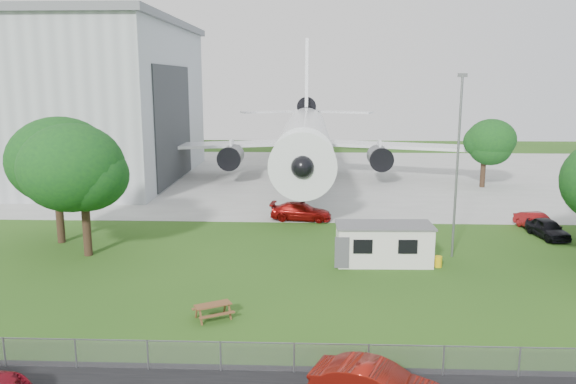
{
  "coord_description": "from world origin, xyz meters",
  "views": [
    {
      "loc": [
        -1.42,
        -30.45,
        11.71
      ],
      "look_at": [
        -2.95,
        8.0,
        4.0
      ],
      "focal_mm": 35.0,
      "sensor_mm": 36.0,
      "label": 1
    }
  ],
  "objects_px": {
    "hangar": "(5,99)",
    "airliner": "(305,135)",
    "site_cabin": "(384,244)",
    "picnic_west": "(213,318)"
  },
  "relations": [
    {
      "from": "airliner",
      "to": "picnic_west",
      "type": "relative_size",
      "value": 26.52
    },
    {
      "from": "airliner",
      "to": "site_cabin",
      "type": "xyz_separation_m",
      "value": [
        5.4,
        -31.23,
        -3.96
      ]
    },
    {
      "from": "airliner",
      "to": "picnic_west",
      "type": "bearing_deg",
      "value": -95.95
    },
    {
      "from": "picnic_west",
      "to": "site_cabin",
      "type": "bearing_deg",
      "value": 14.53
    },
    {
      "from": "airliner",
      "to": "picnic_west",
      "type": "xyz_separation_m",
      "value": [
        -4.19,
        -40.24,
        -5.27
      ]
    },
    {
      "from": "hangar",
      "to": "airliner",
      "type": "height_order",
      "value": "hangar"
    },
    {
      "from": "site_cabin",
      "to": "picnic_west",
      "type": "bearing_deg",
      "value": -136.78
    },
    {
      "from": "site_cabin",
      "to": "airliner",
      "type": "bearing_deg",
      "value": 99.81
    },
    {
      "from": "airliner",
      "to": "picnic_west",
      "type": "distance_m",
      "value": 40.8
    },
    {
      "from": "airliner",
      "to": "site_cabin",
      "type": "distance_m",
      "value": 31.94
    }
  ]
}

